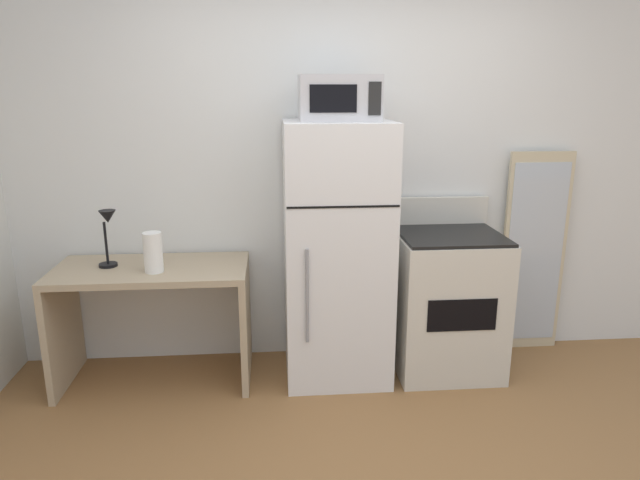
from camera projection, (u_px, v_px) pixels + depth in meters
wall_back_white at (341, 167)px, 3.77m from camera, size 5.00×0.10×2.60m
desk at (153, 302)px, 3.52m from camera, size 1.17×0.59×0.75m
desk_lamp at (108, 229)px, 3.40m from camera, size 0.14×0.12×0.35m
paper_towel_roll at (153, 252)px, 3.34m from camera, size 0.11×0.11×0.24m
refrigerator at (337, 253)px, 3.54m from camera, size 0.65×0.62×1.62m
microwave at (339, 98)px, 3.27m from camera, size 0.46×0.35×0.26m
oven_range at (447, 301)px, 3.69m from camera, size 0.66×0.61×1.10m
leaning_mirror at (534, 253)px, 3.93m from camera, size 0.44×0.03×1.40m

